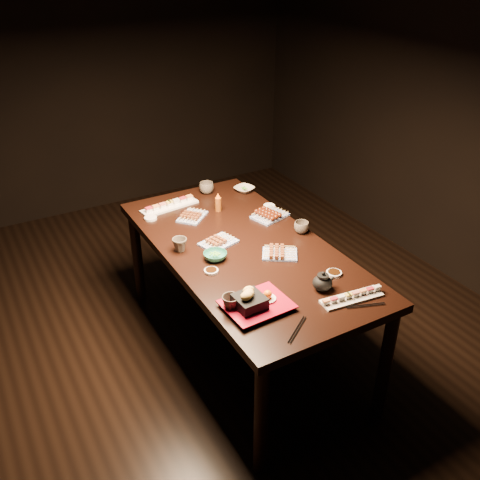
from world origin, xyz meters
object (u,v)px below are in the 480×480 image
at_px(condiment_bottle, 218,202).
at_px(teapot, 323,281).
at_px(teacup_mid_right, 301,227).
at_px(sushi_platter_near, 352,296).
at_px(yakitori_plate_center, 218,240).
at_px(yakitori_plate_right, 280,251).
at_px(yakitori_plate_left, 192,214).
at_px(edamame_bowl_green, 215,256).
at_px(dining_table, 244,299).
at_px(teacup_near_left, 231,303).
at_px(teacup_far_right, 207,188).
at_px(edamame_bowl_cream, 244,189).
at_px(teacup_far_left, 180,245).
at_px(tempura_tray, 257,298).
at_px(sushi_platter_far, 169,204).

bearing_deg(condiment_bottle, teapot, -87.42).
distance_m(teacup_mid_right, condiment_bottle, 0.60).
xyz_separation_m(sushi_platter_near, yakitori_plate_center, (-0.33, 0.82, 0.01)).
height_order(sushi_platter_near, yakitori_plate_right, yakitori_plate_right).
relative_size(yakitori_plate_right, yakitori_plate_left, 0.99).
relative_size(yakitori_plate_left, teapot, 1.62).
relative_size(edamame_bowl_green, teacup_mid_right, 1.45).
bearing_deg(yakitori_plate_right, yakitori_plate_left, 143.01).
bearing_deg(sushi_platter_near, edamame_bowl_green, 128.03).
bearing_deg(dining_table, teacup_mid_right, -1.94).
relative_size(teacup_near_left, teapot, 0.72).
bearing_deg(teacup_far_right, teacup_mid_right, -72.89).
bearing_deg(yakitori_plate_center, condiment_bottle, 46.92).
bearing_deg(edamame_bowl_cream, yakitori_plate_center, -131.50).
xyz_separation_m(sushi_platter_near, edamame_bowl_cream, (0.18, 1.39, -0.00)).
relative_size(dining_table, teacup_far_left, 21.19).
xyz_separation_m(tempura_tray, teacup_far_left, (-0.10, 0.68, -0.02)).
bearing_deg(yakitori_plate_right, edamame_bowl_cream, 106.68).
distance_m(yakitori_plate_center, condiment_bottle, 0.44).
height_order(sushi_platter_near, sushi_platter_far, sushi_platter_far).
bearing_deg(teapot, teacup_mid_right, 69.82).
xyz_separation_m(tempura_tray, teacup_near_left, (-0.12, 0.05, -0.02)).
xyz_separation_m(sushi_platter_near, teacup_far_right, (-0.07, 1.49, 0.02)).
distance_m(edamame_bowl_green, tempura_tray, 0.50).
bearing_deg(yakitori_plate_left, teacup_mid_right, -86.37).
xyz_separation_m(yakitori_plate_right, teacup_mid_right, (0.26, 0.16, 0.01)).
relative_size(yakitori_plate_left, teacup_far_left, 2.31).
bearing_deg(yakitori_plate_left, teacup_far_left, -165.54).
xyz_separation_m(teapot, condiment_bottle, (-0.05, 1.06, 0.01)).
height_order(yakitori_plate_right, teacup_mid_right, teacup_mid_right).
height_order(sushi_platter_far, teacup_far_left, teacup_far_left).
height_order(edamame_bowl_cream, teacup_far_left, teacup_far_left).
xyz_separation_m(teacup_mid_right, teapot, (-0.26, -0.55, 0.02)).
relative_size(sushi_platter_far, edamame_bowl_cream, 2.98).
xyz_separation_m(edamame_bowl_cream, tempura_tray, (-0.63, -1.21, 0.04)).
xyz_separation_m(yakitori_plate_left, tempura_tray, (-0.13, -1.02, 0.03)).
distance_m(dining_table, teacup_near_left, 0.74).
xyz_separation_m(yakitori_plate_right, condiment_bottle, (-0.04, 0.67, 0.04)).
height_order(dining_table, edamame_bowl_green, edamame_bowl_green).
height_order(yakitori_plate_left, teacup_far_left, teacup_far_left).
distance_m(teacup_near_left, teacup_mid_right, 0.88).
bearing_deg(teacup_near_left, edamame_bowl_cream, 57.39).
relative_size(sushi_platter_near, tempura_tray, 1.03).
xyz_separation_m(sushi_platter_near, tempura_tray, (-0.45, 0.17, 0.04)).
bearing_deg(teacup_mid_right, teacup_near_left, -147.86).
xyz_separation_m(yakitori_plate_left, teacup_far_right, (0.25, 0.29, 0.01)).
bearing_deg(teacup_near_left, yakitori_plate_right, 32.62).
bearing_deg(teacup_near_left, teacup_far_left, 88.73).
height_order(edamame_bowl_green, teacup_mid_right, teacup_mid_right).
relative_size(edamame_bowl_cream, teapot, 1.09).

